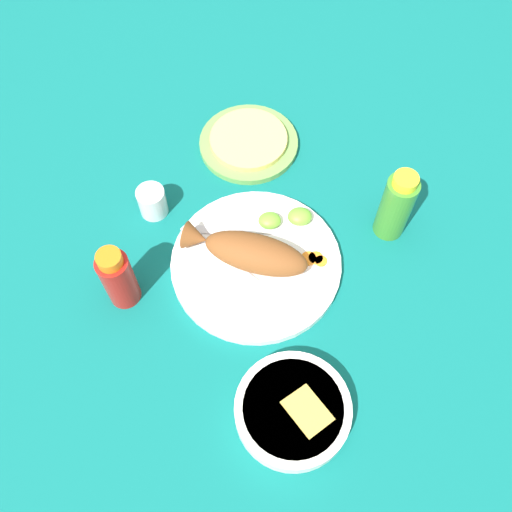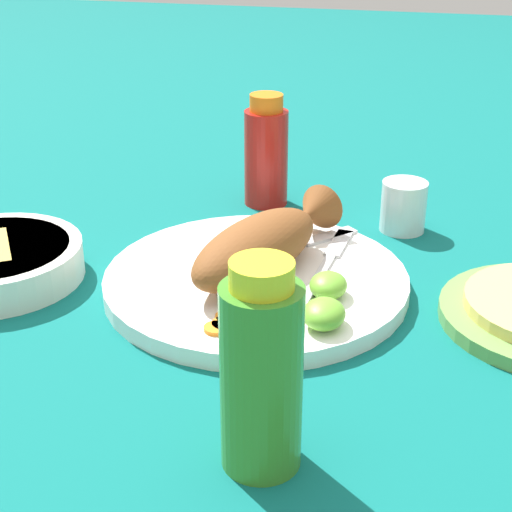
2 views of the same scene
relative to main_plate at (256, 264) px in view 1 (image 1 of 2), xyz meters
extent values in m
plane|color=#0C605B|center=(0.00, 0.00, -0.01)|extent=(4.00, 4.00, 0.00)
cylinder|color=white|center=(0.00, 0.00, 0.00)|extent=(0.31, 0.31, 0.02)
ellipsoid|color=brown|center=(0.00, 0.00, 0.04)|extent=(0.21, 0.14, 0.06)
cone|color=brown|center=(-0.11, 0.04, 0.04)|extent=(0.06, 0.06, 0.05)
cube|color=silver|center=(-0.04, -0.01, 0.01)|extent=(0.09, 0.09, 0.00)
cube|color=silver|center=(-0.11, 0.06, 0.01)|extent=(0.06, 0.06, 0.00)
cube|color=silver|center=(0.00, 0.06, 0.01)|extent=(0.12, 0.02, 0.00)
cube|color=silver|center=(-0.09, 0.07, 0.01)|extent=(0.07, 0.02, 0.00)
cylinder|color=orange|center=(0.10, 0.00, 0.01)|extent=(0.03, 0.03, 0.00)
cylinder|color=orange|center=(0.12, -0.01, 0.01)|extent=(0.02, 0.02, 0.00)
cylinder|color=orange|center=(0.11, 0.00, 0.01)|extent=(0.03, 0.03, 0.00)
ellipsoid|color=#6BB233|center=(0.09, 0.09, 0.02)|extent=(0.05, 0.04, 0.03)
ellipsoid|color=#6BB233|center=(0.03, 0.08, 0.02)|extent=(0.04, 0.04, 0.02)
cylinder|color=#B21914|center=(-0.24, -0.05, 0.05)|extent=(0.06, 0.06, 0.12)
cylinder|color=orange|center=(-0.24, -0.05, 0.13)|extent=(0.04, 0.04, 0.02)
cylinder|color=#3D8428|center=(0.26, 0.07, 0.06)|extent=(0.06, 0.06, 0.14)
cylinder|color=yellow|center=(0.26, 0.07, 0.14)|extent=(0.04, 0.04, 0.02)
cylinder|color=silver|center=(-0.19, 0.13, 0.02)|extent=(0.05, 0.05, 0.06)
cylinder|color=white|center=(-0.19, 0.13, 0.00)|extent=(0.04, 0.04, 0.03)
cylinder|color=white|center=(0.04, -0.28, 0.01)|extent=(0.19, 0.19, 0.04)
cylinder|color=olive|center=(0.04, -0.28, 0.02)|extent=(0.16, 0.16, 0.01)
cube|color=gold|center=(0.08, -0.28, 0.03)|extent=(0.11, 0.11, 0.02)
cylinder|color=#6B9E4C|center=(0.00, 0.29, 0.00)|extent=(0.21, 0.21, 0.01)
cylinder|color=#E0C666|center=(0.00, 0.29, 0.01)|extent=(0.16, 0.16, 0.01)
camera|label=1|loc=(-0.03, -0.50, 0.93)|focal=40.00mm
camera|label=2|loc=(0.70, 0.18, 0.37)|focal=55.00mm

